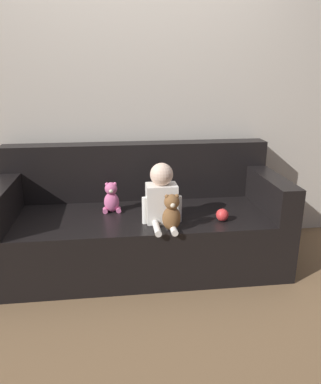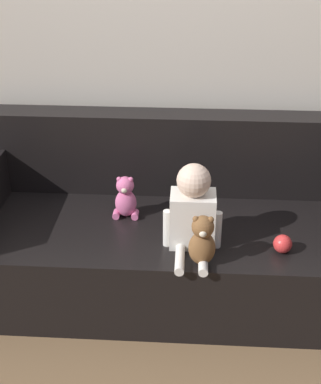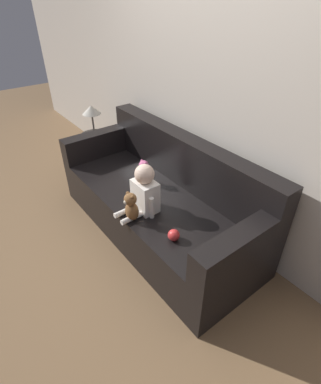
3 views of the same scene
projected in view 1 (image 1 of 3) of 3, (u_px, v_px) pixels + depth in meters
ground_plane at (142, 263)px, 2.98m from camera, size 12.00×12.00×0.00m
wall_back at (135, 91)px, 3.07m from camera, size 8.00×0.05×2.60m
couch at (141, 223)px, 2.94m from camera, size 2.14×0.87×0.90m
person_baby at (162, 197)px, 2.60m from camera, size 0.28×0.35×0.43m
teddy_bear_brown at (172, 213)px, 2.48m from camera, size 0.12×0.12×0.26m
plush_toy_side at (111, 198)px, 2.82m from camera, size 0.14×0.11×0.23m
toy_ball at (222, 215)px, 2.66m from camera, size 0.09×0.09×0.09m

